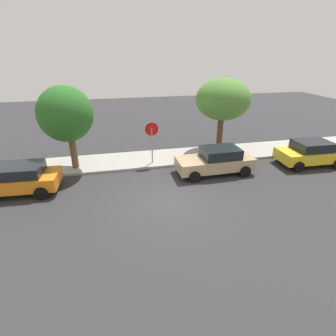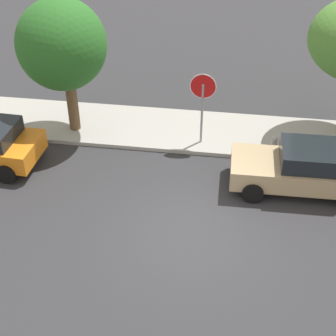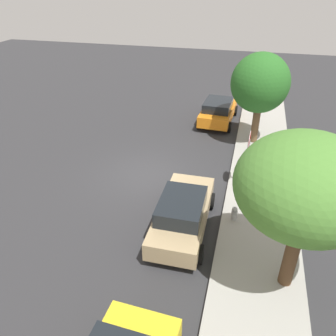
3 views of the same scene
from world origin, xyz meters
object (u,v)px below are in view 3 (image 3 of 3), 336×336
at_px(parked_car_tan, 183,213).
at_px(street_tree_mid_block, 260,84).
at_px(stop_sign, 248,149).
at_px(fire_hydrant, 234,215).
at_px(parked_car_orange, 218,111).
at_px(street_tree_near_corner, 304,187).

distance_m(parked_car_tan, street_tree_mid_block, 8.69).
height_order(stop_sign, fire_hydrant, stop_sign).
height_order(stop_sign, parked_car_orange, stop_sign).
distance_m(parked_car_tan, street_tree_near_corner, 4.69).
bearing_deg(parked_car_orange, parked_car_tan, 0.31).
relative_size(stop_sign, fire_hydrant, 3.77).
bearing_deg(street_tree_near_corner, fire_hydrant, -147.01).
bearing_deg(parked_car_tan, street_tree_mid_block, 164.88).
xyz_separation_m(parked_car_tan, fire_hydrant, (-0.86, 1.79, -0.40)).
relative_size(street_tree_near_corner, fire_hydrant, 6.88).
xyz_separation_m(stop_sign, street_tree_mid_block, (-4.67, 0.18, 1.43)).
height_order(street_tree_near_corner, fire_hydrant, street_tree_near_corner).
xyz_separation_m(parked_car_orange, fire_hydrant, (9.60, 1.84, -0.40)).
bearing_deg(parked_car_tan, street_tree_near_corner, 64.35).
xyz_separation_m(stop_sign, street_tree_near_corner, (4.99, 1.42, 1.66)).
height_order(parked_car_tan, street_tree_mid_block, street_tree_mid_block).
bearing_deg(parked_car_tan, fire_hydrant, 115.79).
relative_size(parked_car_tan, street_tree_near_corner, 0.89).
xyz_separation_m(stop_sign, parked_car_tan, (3.35, -1.99, -1.12)).
bearing_deg(parked_car_orange, street_tree_near_corner, 15.98).
distance_m(stop_sign, street_tree_mid_block, 4.89).
bearing_deg(parked_car_orange, street_tree_mid_block, 42.37).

